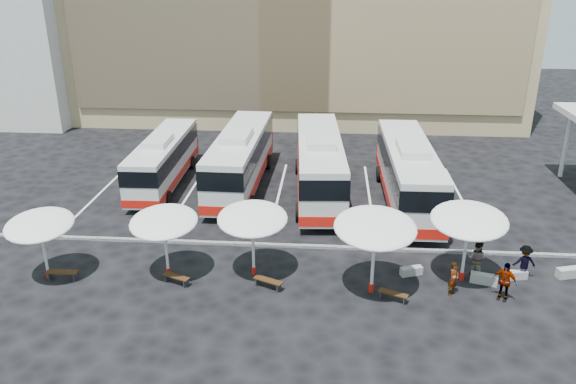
# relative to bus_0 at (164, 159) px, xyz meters

# --- Properties ---
(ground) EXTENTS (120.00, 120.00, 0.00)m
(ground) POSITION_rel_bus_0_xyz_m (8.11, -9.35, -1.83)
(ground) COLOR black
(ground) RESTS_ON ground
(apartment_block) EXTENTS (14.00, 14.00, 18.00)m
(apartment_block) POSITION_rel_bus_0_xyz_m (-19.89, 18.65, 7.17)
(apartment_block) COLOR beige
(apartment_block) RESTS_ON ground
(curb_divider) EXTENTS (34.00, 0.25, 0.15)m
(curb_divider) POSITION_rel_bus_0_xyz_m (8.11, -8.85, -1.75)
(curb_divider) COLOR black
(curb_divider) RESTS_ON ground
(bay_lines) EXTENTS (24.15, 12.00, 0.01)m
(bay_lines) POSITION_rel_bus_0_xyz_m (8.11, -1.35, -1.82)
(bay_lines) COLOR white
(bay_lines) RESTS_ON ground
(bus_0) EXTENTS (2.80, 11.31, 3.57)m
(bus_0) POSITION_rel_bus_0_xyz_m (0.00, 0.00, 0.00)
(bus_0) COLOR silver
(bus_0) RESTS_ON ground
(bus_1) EXTENTS (3.26, 13.08, 4.13)m
(bus_1) POSITION_rel_bus_0_xyz_m (5.37, -0.03, 0.28)
(bus_1) COLOR silver
(bus_1) RESTS_ON ground
(bus_2) EXTENTS (3.75, 13.47, 4.22)m
(bus_2) POSITION_rel_bus_0_xyz_m (10.75, -0.90, 0.33)
(bus_2) COLOR silver
(bus_2) RESTS_ON ground
(bus_3) EXTENTS (3.24, 13.23, 4.19)m
(bus_3) POSITION_rel_bus_0_xyz_m (16.38, -2.09, 0.31)
(bus_3) COLOR silver
(bus_3) RESTS_ON ground
(sunshade_0) EXTENTS (3.61, 3.65, 3.34)m
(sunshade_0) POSITION_rel_bus_0_xyz_m (-2.11, -12.99, 1.01)
(sunshade_0) COLOR silver
(sunshade_0) RESTS_ON ground
(sunshade_1) EXTENTS (3.28, 3.33, 3.40)m
(sunshade_1) POSITION_rel_bus_0_xyz_m (3.66, -12.30, 1.06)
(sunshade_1) COLOR silver
(sunshade_1) RESTS_ON ground
(sunshade_2) EXTENTS (3.74, 3.78, 3.54)m
(sunshade_2) POSITION_rel_bus_0_xyz_m (7.84, -11.85, 1.18)
(sunshade_2) COLOR silver
(sunshade_2) RESTS_ON ground
(sunshade_3) EXTENTS (3.95, 4.00, 3.91)m
(sunshade_3) POSITION_rel_bus_0_xyz_m (13.54, -13.05, 1.49)
(sunshade_3) COLOR silver
(sunshade_3) RESTS_ON ground
(sunshade_4) EXTENTS (4.20, 4.23, 3.74)m
(sunshade_4) POSITION_rel_bus_0_xyz_m (17.97, -11.61, 1.35)
(sunshade_4) COLOR silver
(sunshade_4) RESTS_ON ground
(wood_bench_0) EXTENTS (1.53, 0.45, 0.47)m
(wood_bench_0) POSITION_rel_bus_0_xyz_m (-1.33, -13.13, -1.47)
(wood_bench_0) COLOR black
(wood_bench_0) RESTS_ON ground
(wood_bench_1) EXTENTS (1.43, 0.88, 0.43)m
(wood_bench_1) POSITION_rel_bus_0_xyz_m (4.27, -13.07, -1.50)
(wood_bench_1) COLOR black
(wood_bench_1) RESTS_ON ground
(wood_bench_2) EXTENTS (1.48, 0.96, 0.45)m
(wood_bench_2) POSITION_rel_bus_0_xyz_m (8.70, -13.10, -1.48)
(wood_bench_2) COLOR black
(wood_bench_2) RESTS_ON ground
(wood_bench_3) EXTENTS (1.40, 0.87, 0.42)m
(wood_bench_3) POSITION_rel_bus_0_xyz_m (14.47, -13.73, -1.50)
(wood_bench_3) COLOR black
(wood_bench_3) RESTS_ON ground
(conc_bench_0) EXTENTS (1.16, 0.72, 0.41)m
(conc_bench_0) POSITION_rel_bus_0_xyz_m (15.60, -11.33, -1.62)
(conc_bench_0) COLOR gray
(conc_bench_0) RESTS_ON ground
(conc_bench_1) EXTENTS (1.33, 0.76, 0.47)m
(conc_bench_1) POSITION_rel_bus_0_xyz_m (18.96, -11.86, -1.59)
(conc_bench_1) COLOR gray
(conc_bench_1) RESTS_ON ground
(conc_bench_2) EXTENTS (1.16, 0.58, 0.42)m
(conc_bench_2) POSITION_rel_bus_0_xyz_m (20.61, -11.30, -1.62)
(conc_bench_2) COLOR gray
(conc_bench_2) RESTS_ON ground
(conc_bench_3) EXTENTS (1.35, 0.77, 0.48)m
(conc_bench_3) POSITION_rel_bus_0_xyz_m (23.29, -10.92, -1.59)
(conc_bench_3) COLOR gray
(conc_bench_3) RESTS_ON ground
(passenger_0) EXTENTS (0.71, 0.72, 1.68)m
(passenger_0) POSITION_rel_bus_0_xyz_m (17.26, -12.99, -0.99)
(passenger_0) COLOR black
(passenger_0) RESTS_ON ground
(passenger_1) EXTENTS (1.15, 1.09, 1.88)m
(passenger_1) POSITION_rel_bus_0_xyz_m (18.72, -11.19, -0.89)
(passenger_1) COLOR black
(passenger_1) RESTS_ON ground
(passenger_2) EXTENTS (1.18, 0.97, 1.88)m
(passenger_2) POSITION_rel_bus_0_xyz_m (19.46, -13.22, -0.89)
(passenger_2) COLOR black
(passenger_2) RESTS_ON ground
(passenger_3) EXTENTS (1.15, 0.68, 1.74)m
(passenger_3) POSITION_rel_bus_0_xyz_m (20.96, -11.20, -0.95)
(passenger_3) COLOR black
(passenger_3) RESTS_ON ground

